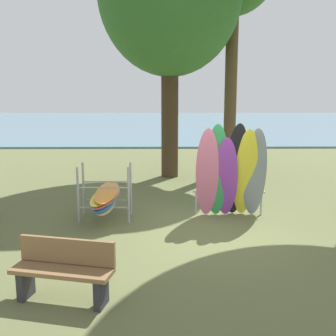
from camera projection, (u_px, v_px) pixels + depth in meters
The scene contains 5 objects.
ground_plane at pixel (209, 230), 8.44m from camera, with size 80.00×80.00×0.00m, color #60663D.
lake_water at pixel (174, 123), 38.45m from camera, with size 80.00×36.00×0.10m, color slate.
leaning_board_pile at pixel (231, 173), 9.09m from camera, with size 1.68×0.73×2.20m.
board_storage_rack at pixel (106, 196), 9.10m from camera, with size 1.15×2.13×1.25m.
park_bench at pixel (64, 269), 5.52m from camera, with size 1.46×0.72×0.85m.
Camera 1 is at (-0.96, -8.05, 2.83)m, focal length 43.08 mm.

